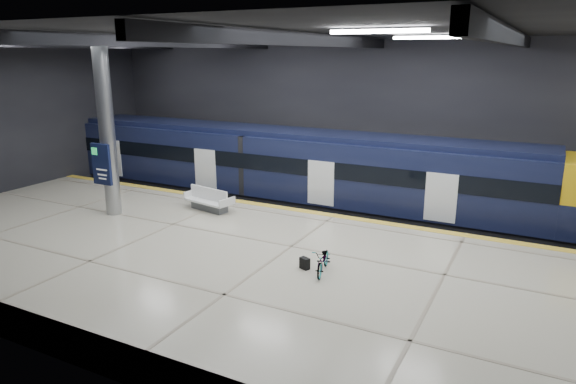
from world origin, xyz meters
The scene contains 10 objects.
ground centered at (0.00, 0.00, 0.00)m, with size 30.00×30.00×0.00m, color black.
room_shell centered at (0.00, 0.00, 5.72)m, with size 30.10×16.10×8.05m.
platform centered at (0.00, -2.50, 0.55)m, with size 30.00×11.00×1.10m, color beige.
safety_strip centered at (0.00, 2.75, 1.11)m, with size 30.00×0.40×0.01m, color gold.
rails centered at (0.00, 5.50, 0.08)m, with size 30.00×1.52×0.16m.
train centered at (-2.37, 5.50, 2.06)m, with size 29.40×2.84×3.79m.
bench centered at (-4.84, 1.11, 1.43)m, with size 2.27×1.28×0.94m.
bicycle centered at (1.79, -2.48, 1.49)m, with size 0.52×1.48×0.78m, color #99999E.
pannier_bag centered at (1.19, -2.48, 1.28)m, with size 0.30×0.18×0.35m, color black.
info_column centered at (-8.00, -1.03, 4.46)m, with size 0.90×0.78×6.90m.
Camera 1 is at (7.23, -15.35, 7.33)m, focal length 32.00 mm.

